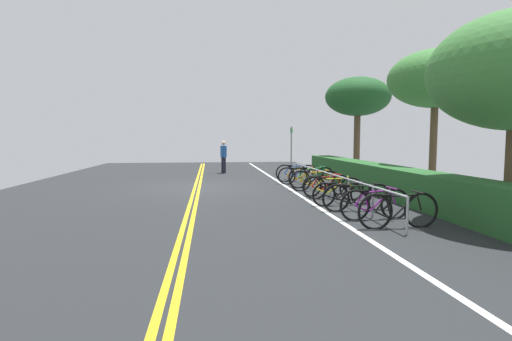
% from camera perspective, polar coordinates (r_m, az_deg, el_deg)
% --- Properties ---
extents(ground_plane, '(28.66, 13.55, 0.05)m').
position_cam_1_polar(ground_plane, '(14.50, -8.59, -2.48)').
color(ground_plane, '#232628').
extents(centre_line_yellow_inner, '(25.80, 0.10, 0.00)m').
position_cam_1_polar(centre_line_yellow_inner, '(14.50, -8.91, -2.38)').
color(centre_line_yellow_inner, gold).
rests_on(centre_line_yellow_inner, ground_plane).
extents(centre_line_yellow_outer, '(25.80, 0.10, 0.00)m').
position_cam_1_polar(centre_line_yellow_outer, '(14.50, -8.28, -2.38)').
color(centre_line_yellow_outer, gold).
rests_on(centre_line_yellow_outer, ground_plane).
extents(bike_lane_stripe_white, '(25.80, 0.12, 0.00)m').
position_cam_1_polar(bike_lane_stripe_white, '(14.76, 4.21, -2.21)').
color(bike_lane_stripe_white, white).
rests_on(bike_lane_stripe_white, ground_plane).
extents(bike_rack, '(9.38, 0.05, 0.73)m').
position_cam_1_polar(bike_rack, '(12.06, 10.81, -1.17)').
color(bike_rack, '#9EA0A5').
rests_on(bike_rack, ground_plane).
extents(bicycle_0, '(0.56, 1.68, 0.75)m').
position_cam_1_polar(bicycle_0, '(16.11, 5.92, -0.38)').
color(bicycle_0, black).
rests_on(bicycle_0, ground_plane).
extents(bicycle_1, '(0.48, 1.77, 0.71)m').
position_cam_1_polar(bicycle_1, '(15.21, 6.56, -0.77)').
color(bicycle_1, black).
rests_on(bicycle_1, ground_plane).
extents(bicycle_2, '(0.46, 1.80, 0.79)m').
position_cam_1_polar(bicycle_2, '(14.35, 8.13, -0.96)').
color(bicycle_2, black).
rests_on(bicycle_2, ground_plane).
extents(bicycle_3, '(0.46, 1.74, 0.75)m').
position_cam_1_polar(bicycle_3, '(13.42, 8.62, -1.47)').
color(bicycle_3, black).
rests_on(bicycle_3, ground_plane).
extents(bicycle_4, '(0.57, 1.65, 0.69)m').
position_cam_1_polar(bicycle_4, '(12.46, 10.20, -2.10)').
color(bicycle_4, black).
rests_on(bicycle_4, ground_plane).
extents(bicycle_5, '(0.66, 1.69, 0.72)m').
position_cam_1_polar(bicycle_5, '(11.68, 11.14, -2.51)').
color(bicycle_5, black).
rests_on(bicycle_5, ground_plane).
extents(bicycle_6, '(0.46, 1.73, 0.68)m').
position_cam_1_polar(bicycle_6, '(10.70, 12.55, -3.30)').
color(bicycle_6, black).
rests_on(bicycle_6, ground_plane).
extents(bicycle_7, '(0.46, 1.80, 0.72)m').
position_cam_1_polar(bicycle_7, '(9.98, 14.56, -3.80)').
color(bicycle_7, black).
rests_on(bicycle_7, ground_plane).
extents(bicycle_8, '(0.46, 1.68, 0.73)m').
position_cam_1_polar(bicycle_8, '(9.04, 17.00, -4.72)').
color(bicycle_8, black).
rests_on(bicycle_8, ground_plane).
extents(bicycle_9, '(0.46, 1.73, 0.76)m').
position_cam_1_polar(bicycle_9, '(8.33, 20.07, -5.50)').
color(bicycle_9, black).
rests_on(bicycle_9, ground_plane).
extents(pedestrian, '(0.47, 0.32, 1.65)m').
position_cam_1_polar(pedestrian, '(19.93, -4.76, 2.34)').
color(pedestrian, '#1E1E2D').
rests_on(pedestrian, ground_plane).
extents(sign_post_near, '(0.36, 0.06, 2.30)m').
position_cam_1_polar(sign_post_near, '(17.38, 5.17, 3.40)').
color(sign_post_near, gray).
rests_on(sign_post_near, ground_plane).
extents(hedge_backdrop, '(18.33, 0.92, 0.92)m').
position_cam_1_polar(hedge_backdrop, '(11.45, 22.30, -2.30)').
color(hedge_backdrop, '#235626').
rests_on(hedge_backdrop, ground_plane).
extents(tree_near_left, '(3.18, 3.18, 4.77)m').
position_cam_1_polar(tree_near_left, '(20.14, 14.65, 10.31)').
color(tree_near_left, brown).
rests_on(tree_near_left, ground_plane).
extents(tree_mid, '(3.13, 3.13, 4.73)m').
position_cam_1_polar(tree_mid, '(14.69, 24.77, 11.99)').
color(tree_mid, brown).
rests_on(tree_mid, ground_plane).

